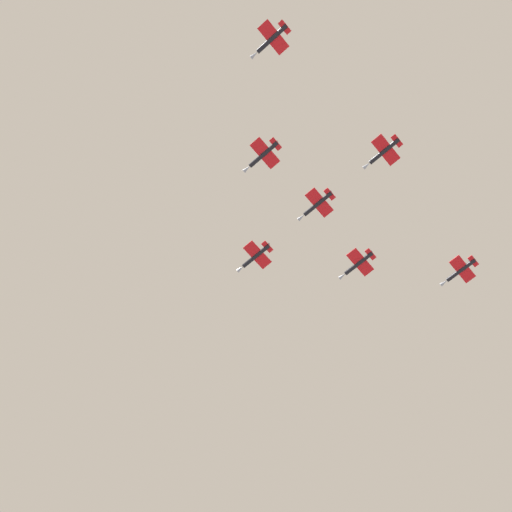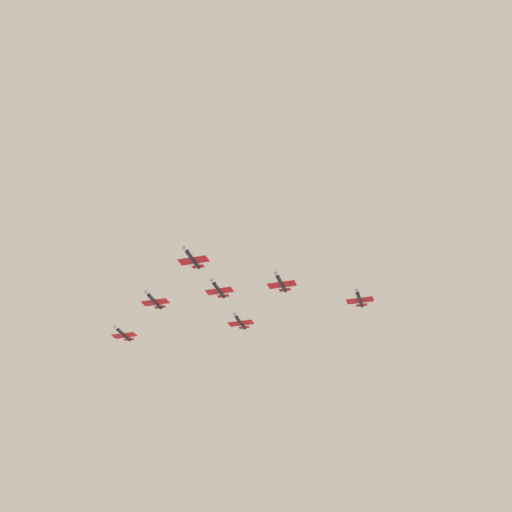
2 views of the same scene
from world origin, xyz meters
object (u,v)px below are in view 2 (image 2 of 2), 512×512
(jet_starboard_inner, at_px, (155,301))
(jet_center_rear, at_px, (124,334))
(jet_lead, at_px, (193,259))
(jet_port_trail, at_px, (240,322))
(jet_port_outer, at_px, (219,290))
(jet_starboard_outer, at_px, (360,299))
(jet_port_inner, at_px, (281,283))

(jet_starboard_inner, height_order, jet_center_rear, jet_starboard_inner)
(jet_lead, height_order, jet_port_trail, jet_port_trail)
(jet_starboard_inner, relative_size, jet_port_trail, 1.00)
(jet_starboard_inner, distance_m, jet_port_outer, 19.81)
(jet_lead, height_order, jet_center_rear, jet_lead)
(jet_starboard_inner, bearing_deg, jet_starboard_outer, -161.57)
(jet_lead, xyz_separation_m, jet_port_trail, (-39.81, 16.68, 0.31))
(jet_port_outer, bearing_deg, jet_port_inner, 174.29)
(jet_center_rear, bearing_deg, jet_lead, 135.00)
(jet_starboard_outer, bearing_deg, jet_starboard_inner, 18.43)
(jet_lead, distance_m, jet_center_rear, 55.50)
(jet_port_outer, distance_m, jet_center_rear, 43.09)
(jet_port_outer, relative_size, jet_center_rear, 1.00)
(jet_lead, distance_m, jet_starboard_inner, 27.75)
(jet_lead, bearing_deg, jet_port_inner, -135.00)
(jet_port_inner, bearing_deg, jet_port_outer, -5.71)
(jet_port_inner, xyz_separation_m, jet_starboard_inner, (-15.16, -36.19, -0.26))
(jet_port_inner, bearing_deg, jet_center_rear, -18.43)
(jet_port_trail, bearing_deg, jet_starboard_outer, 174.29)
(jet_starboard_outer, xyz_separation_m, jet_port_trail, (-18.78, -34.68, -0.97))
(jet_lead, relative_size, jet_starboard_outer, 1.00)
(jet_port_inner, bearing_deg, jet_starboard_inner, 0.00)
(jet_starboard_inner, bearing_deg, jet_port_inner, -180.00)
(jet_lead, distance_m, jet_port_inner, 27.75)
(jet_starboard_inner, distance_m, jet_center_rear, 27.75)
(jet_starboard_inner, bearing_deg, jet_lead, 135.00)
(jet_lead, bearing_deg, jet_starboard_inner, -45.00)
(jet_port_trail, bearing_deg, jet_port_inner, 129.81)
(jet_port_inner, distance_m, jet_center_rear, 62.05)
(jet_lead, bearing_deg, jet_port_trail, -90.00)
(jet_starboard_inner, xyz_separation_m, jet_center_rear, (-25.68, -10.51, -0.28))
(jet_center_rear, height_order, jet_port_trail, jet_port_trail)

